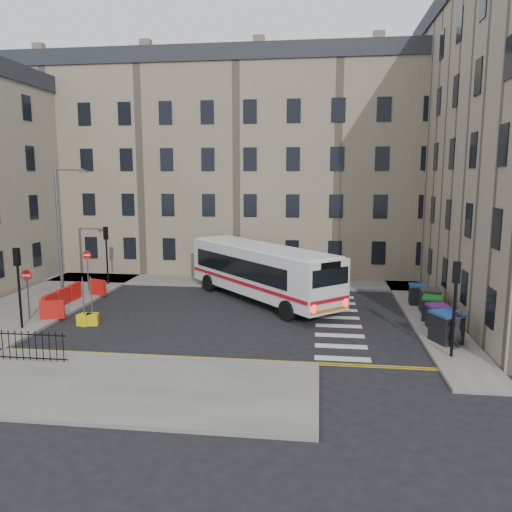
% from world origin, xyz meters
% --- Properties ---
extents(ground, '(120.00, 120.00, 0.00)m').
position_xyz_m(ground, '(0.00, 0.00, 0.00)').
color(ground, black).
rests_on(ground, ground).
extents(pavement_north, '(36.00, 3.20, 0.15)m').
position_xyz_m(pavement_north, '(-6.00, 8.60, 0.07)').
color(pavement_north, slate).
rests_on(pavement_north, ground).
extents(pavement_east, '(2.40, 26.00, 0.15)m').
position_xyz_m(pavement_east, '(9.00, 4.00, 0.07)').
color(pavement_east, slate).
rests_on(pavement_east, ground).
extents(pavement_west, '(6.00, 22.00, 0.15)m').
position_xyz_m(pavement_west, '(-14.00, 1.00, 0.07)').
color(pavement_west, slate).
rests_on(pavement_west, ground).
extents(pavement_sw, '(20.00, 6.00, 0.15)m').
position_xyz_m(pavement_sw, '(-7.00, -10.00, 0.07)').
color(pavement_sw, slate).
rests_on(pavement_sw, ground).
extents(terrace_north, '(38.30, 10.80, 17.20)m').
position_xyz_m(terrace_north, '(-7.00, 15.50, 8.62)').
color(terrace_north, gray).
rests_on(terrace_north, ground).
extents(traffic_light_east, '(0.28, 0.22, 4.10)m').
position_xyz_m(traffic_light_east, '(8.60, -5.50, 2.87)').
color(traffic_light_east, black).
rests_on(traffic_light_east, pavement_east).
extents(traffic_light_nw, '(0.28, 0.22, 4.10)m').
position_xyz_m(traffic_light_nw, '(-12.00, 6.50, 2.87)').
color(traffic_light_nw, black).
rests_on(traffic_light_nw, pavement_west).
extents(traffic_light_sw, '(0.28, 0.22, 4.10)m').
position_xyz_m(traffic_light_sw, '(-12.00, -4.00, 2.87)').
color(traffic_light_sw, black).
rests_on(traffic_light_sw, pavement_west).
extents(streetlamp, '(0.50, 0.22, 8.14)m').
position_xyz_m(streetlamp, '(-13.00, 2.00, 4.34)').
color(streetlamp, '#595B5E').
rests_on(streetlamp, pavement_west).
extents(no_entry_north, '(0.60, 0.08, 3.00)m').
position_xyz_m(no_entry_north, '(-12.50, 4.50, 2.08)').
color(no_entry_north, '#595B5E').
rests_on(no_entry_north, pavement_west).
extents(no_entry_south, '(0.60, 0.08, 3.00)m').
position_xyz_m(no_entry_south, '(-12.50, -2.50, 2.08)').
color(no_entry_south, '#595B5E').
rests_on(no_entry_south, pavement_west).
extents(roadworks_barriers, '(1.66, 6.26, 1.00)m').
position_xyz_m(roadworks_barriers, '(-11.84, 0.50, 0.65)').
color(roadworks_barriers, red).
rests_on(roadworks_barriers, pavement_west).
extents(bus, '(10.49, 11.22, 3.42)m').
position_xyz_m(bus, '(-0.66, 3.67, 1.97)').
color(bus, silver).
rests_on(bus, ground).
extents(wheelie_bin_a, '(1.55, 1.64, 1.42)m').
position_xyz_m(wheelie_bin_a, '(8.82, -3.58, 0.87)').
color(wheelie_bin_a, black).
rests_on(wheelie_bin_a, pavement_east).
extents(wheelie_bin_b, '(1.12, 1.24, 1.21)m').
position_xyz_m(wheelie_bin_b, '(8.93, -1.42, 0.76)').
color(wheelie_bin_b, black).
rests_on(wheelie_bin_b, pavement_east).
extents(wheelie_bin_c, '(1.28, 1.38, 1.27)m').
position_xyz_m(wheelie_bin_c, '(8.97, 0.11, 0.79)').
color(wheelie_bin_c, black).
rests_on(wheelie_bin_c, pavement_east).
extents(wheelie_bin_d, '(1.08, 1.24, 1.33)m').
position_xyz_m(wheelie_bin_d, '(9.18, 1.71, 0.82)').
color(wheelie_bin_d, black).
rests_on(wheelie_bin_d, pavement_east).
extents(wheelie_bin_e, '(1.02, 1.15, 1.19)m').
position_xyz_m(wheelie_bin_e, '(8.82, 3.49, 0.75)').
color(wheelie_bin_e, black).
rests_on(wheelie_bin_e, pavement_east).
extents(pedestrian, '(0.78, 0.78, 1.83)m').
position_xyz_m(pedestrian, '(9.04, -4.44, 1.06)').
color(pedestrian, black).
rests_on(pedestrian, pavement_east).
extents(bollard_yellow, '(0.71, 0.71, 0.60)m').
position_xyz_m(bollard_yellow, '(-9.28, -2.71, 0.30)').
color(bollard_yellow, yellow).
rests_on(bollard_yellow, ground).
extents(bollard_chevron, '(0.73, 0.73, 0.60)m').
position_xyz_m(bollard_chevron, '(-8.88, -2.61, 0.30)').
color(bollard_chevron, gold).
rests_on(bollard_chevron, ground).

